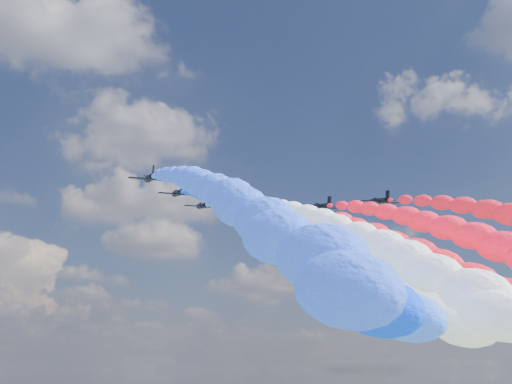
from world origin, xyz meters
name	(u,v)px	position (x,y,z in m)	size (l,w,h in m)	color
jet_0	(150,178)	(-28.55, -7.27, 99.00)	(9.61, 12.89, 2.84)	black
trail_0	(206,206)	(-28.55, -59.26, 80.78)	(7.03, 100.27, 41.45)	blue
jet_1	(178,193)	(-19.94, 3.72, 99.00)	(9.61, 12.89, 2.84)	black
trail_1	(241,224)	(-19.94, -48.27, 80.78)	(7.03, 100.27, 41.45)	#0939F7
jet_2	(203,206)	(-11.16, 14.37, 99.00)	(9.61, 12.89, 2.84)	black
trail_2	(270,239)	(-11.16, -37.62, 80.78)	(7.03, 100.27, 41.45)	#2F64FF
jet_3	(245,205)	(-1.14, 9.93, 99.00)	(9.61, 12.89, 2.84)	black
trail_3	(330,238)	(-1.14, -42.06, 80.78)	(7.03, 100.27, 41.45)	silver
jet_4	(239,217)	(1.66, 23.75, 99.00)	(9.61, 12.89, 2.84)	black
trail_4	(314,251)	(1.66, -28.24, 80.78)	(7.03, 100.27, 41.45)	silver
jet_5	(272,212)	(8.22, 15.02, 99.00)	(9.61, 12.89, 2.84)	black
trail_5	(364,246)	(8.22, -36.97, 80.78)	(7.03, 100.27, 41.45)	red
jet_6	(321,206)	(18.29, 5.28, 99.00)	(9.61, 12.89, 2.84)	black
trail_6	(438,240)	(18.29, -46.71, 80.78)	(7.03, 100.27, 41.45)	#F91431
jet_7	(379,201)	(29.94, -4.61, 99.00)	(9.61, 12.89, 2.84)	black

